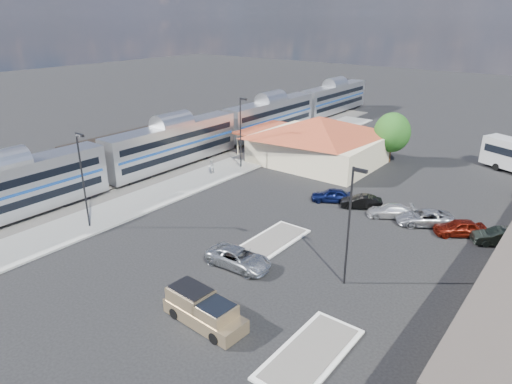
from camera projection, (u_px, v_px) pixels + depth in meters
The scene contains 21 objects.
ground at pixel (222, 237), 40.33m from camera, with size 280.00×280.00×0.00m, color black.
railbed at pixel (141, 168), 58.16m from camera, with size 16.00×100.00×0.12m, color #4C4944.
platform at pixel (178, 188), 51.55m from camera, with size 5.50×92.00×0.18m, color gray.
passenger_train at pixel (174, 145), 57.72m from camera, with size 3.00×104.00×5.55m.
freight_cars at pixel (115, 153), 58.09m from camera, with size 2.80×46.00×4.00m.
station_depot at pixel (318, 139), 59.44m from camera, with size 18.35×12.24×6.20m.
traffic_island_south at pixel (272, 241), 39.49m from camera, with size 3.30×7.50×0.21m.
traffic_island_north at pixel (310, 353), 26.43m from camera, with size 3.30×7.50×0.21m.
lamp_plat_s at pixel (82, 173), 40.17m from camera, with size 1.08×0.25×9.00m.
lamp_plat_n at pixel (241, 127), 56.36m from camera, with size 1.08×0.25×9.00m.
lamp_lot at pixel (351, 217), 31.49m from camera, with size 1.08×0.25×9.00m.
tree_depot at pixel (392, 133), 59.23m from camera, with size 4.71×4.71×6.63m.
pickup_truck at pixel (205, 311), 28.85m from camera, with size 5.88×2.43×1.99m.
suv at pixel (239, 258), 35.41m from camera, with size 2.48×5.37×1.49m, color #B0B4B8.
person_b at pixel (211, 167), 55.64m from camera, with size 0.82×0.64×1.69m, color silver.
parked_car_a at pixel (332, 195), 47.76m from camera, with size 1.72×4.27×1.46m, color #0D1645.
parked_car_b at pixel (361, 202), 46.17m from camera, with size 1.44×4.14×1.36m, color black.
parked_car_c at pixel (390, 211), 44.14m from camera, with size 1.81×4.44×1.29m, color silver.
parked_car_d at pixel (424, 217), 42.51m from camera, with size 2.41×5.23×1.45m, color #96999E.
parked_car_e at pixel (459, 228), 40.46m from camera, with size 1.76×4.37×1.49m, color maroon.
parked_car_f at pixel (499, 237), 38.86m from camera, with size 1.54×4.42×1.46m, color black.
Camera 1 is at (24.46, -26.67, 18.50)m, focal length 32.00 mm.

